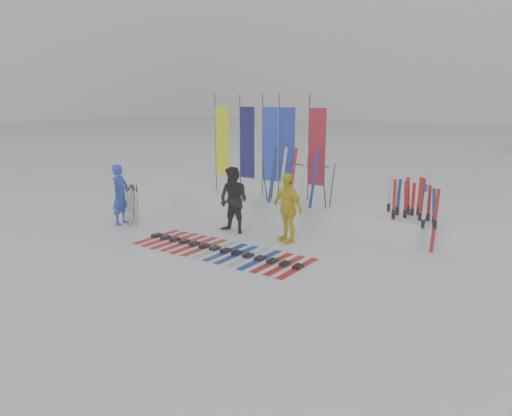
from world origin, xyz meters
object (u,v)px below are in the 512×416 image
Objects in this scene: person_blue at (120,195)px; person_yellow at (287,208)px; ski_rack at (298,178)px; ski_row at (220,250)px; person_black at (234,200)px.

person_yellow is (5.00, 1.25, 0.02)m from person_blue.
ski_rack reaches higher than person_blue.
person_yellow is 2.09m from ski_row.
person_yellow is at bearing 61.18° from ski_row.
person_black reaches higher than ski_rack.
person_blue is 5.27m from ski_rack.
person_black is 0.40× the size of ski_row.
ski_rack is (-0.72, 1.79, 0.47)m from person_yellow.
person_blue is 0.88× the size of ski_rack.
ski_row is (0.76, -1.57, -0.89)m from person_black.
person_yellow reaches higher than ski_row.
person_blue is at bearing -146.71° from person_yellow.
person_yellow reaches higher than person_blue.
ski_row is at bearing -63.34° from person_black.
person_yellow is 1.98m from ski_rack.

